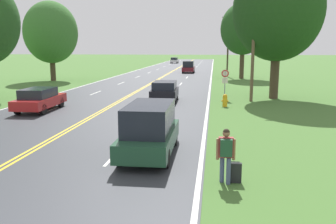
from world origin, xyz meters
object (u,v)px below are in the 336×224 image
(car_maroon_van_mid_far, at_px, (188,67))
(car_white_hatchback_receding, at_px, (174,60))
(hitchhiker_person, at_px, (226,151))
(tree_left_verge, at_px, (243,29))
(car_red_sedan_approaching, at_px, (40,99))
(tree_behind_sign, at_px, (278,10))
(car_dark_green_van_nearest, at_px, (150,129))
(fire_hydrant, at_px, (225,100))
(suitcase, at_px, (235,173))
(tree_far_back, at_px, (51,32))
(car_black_hatchback_mid_near, at_px, (165,91))
(traffic_sign, at_px, (225,77))

(car_maroon_van_mid_far, relative_size, car_white_hatchback_receding, 1.14)
(hitchhiker_person, xyz_separation_m, car_maroon_van_mid_far, (-4.58, 47.85, -0.07))
(car_maroon_van_mid_far, bearing_deg, tree_left_verge, 37.19)
(hitchhiker_person, xyz_separation_m, car_red_sedan_approaching, (-11.59, 11.15, -0.26))
(tree_behind_sign, height_order, car_dark_green_van_nearest, tree_behind_sign)
(fire_hydrant, distance_m, car_maroon_van_mid_far, 33.83)
(suitcase, bearing_deg, tree_far_back, 31.25)
(car_dark_green_van_nearest, xyz_separation_m, car_black_hatchback_mid_near, (-1.34, 13.74, -0.19))
(car_dark_green_van_nearest, xyz_separation_m, car_maroon_van_mid_far, (-1.80, 45.24, -0.04))
(tree_behind_sign, distance_m, tree_far_back, 27.70)
(traffic_sign, xyz_separation_m, tree_left_verge, (2.74, 19.99, 4.66))
(car_maroon_van_mid_far, xyz_separation_m, car_white_hatchback_receding, (-6.25, 35.28, -0.18))
(traffic_sign, bearing_deg, tree_behind_sign, 18.26)
(fire_hydrant, relative_size, tree_left_verge, 0.09)
(tree_behind_sign, height_order, car_white_hatchback_receding, tree_behind_sign)
(suitcase, relative_size, traffic_sign, 0.28)
(tree_left_verge, relative_size, car_white_hatchback_receding, 2.69)
(suitcase, xyz_separation_m, car_maroon_van_mid_far, (-4.87, 47.73, 0.66))
(tree_behind_sign, bearing_deg, tree_left_verge, 93.71)
(hitchhiker_person, height_order, tree_left_verge, tree_left_verge)
(tree_left_verge, bearing_deg, tree_far_back, -165.40)
(suitcase, height_order, car_maroon_van_mid_far, car_maroon_van_mid_far)
(car_red_sedan_approaching, height_order, car_black_hatchback_mid_near, car_black_hatchback_mid_near)
(tree_left_verge, relative_size, car_maroon_van_mid_far, 2.36)
(hitchhiker_person, bearing_deg, car_maroon_van_mid_far, 3.65)
(suitcase, bearing_deg, fire_hydrant, -2.22)
(traffic_sign, bearing_deg, tree_far_back, 146.15)
(traffic_sign, relative_size, tree_left_verge, 0.24)
(hitchhiker_person, bearing_deg, tree_behind_sign, -14.84)
(fire_hydrant, distance_m, tree_left_verge, 24.29)
(tree_behind_sign, height_order, car_maroon_van_mid_far, tree_behind_sign)
(car_red_sedan_approaching, bearing_deg, suitcase, -134.82)
(car_white_hatchback_receding, bearing_deg, car_maroon_van_mid_far, -168.12)
(tree_left_verge, bearing_deg, car_maroon_van_mid_far, 127.63)
(car_red_sedan_approaching, distance_m, car_maroon_van_mid_far, 37.36)
(suitcase, distance_m, car_dark_green_van_nearest, 4.02)
(tree_far_back, xyz_separation_m, car_maroon_van_mid_far, (15.66, 16.20, -4.89))
(car_red_sedan_approaching, distance_m, car_black_hatchback_mid_near, 9.10)
(tree_left_verge, height_order, tree_far_back, tree_left_verge)
(suitcase, bearing_deg, car_dark_green_van_nearest, 49.17)
(fire_hydrant, xyz_separation_m, tree_left_verge, (2.81, 23.37, 5.99))
(tree_left_verge, bearing_deg, car_red_sedan_approaching, -119.07)
(fire_hydrant, bearing_deg, car_maroon_van_mid_far, 98.45)
(car_red_sedan_approaching, height_order, car_white_hatchback_receding, same)
(traffic_sign, distance_m, car_dark_green_van_nearest, 15.52)
(tree_left_verge, bearing_deg, car_black_hatchback_mid_near, -108.88)
(car_dark_green_van_nearest, height_order, car_red_sedan_approaching, car_dark_green_van_nearest)
(suitcase, distance_m, tree_left_verge, 38.25)
(car_maroon_van_mid_far, bearing_deg, tree_behind_sign, 16.91)
(traffic_sign, relative_size, car_white_hatchback_receding, 0.65)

